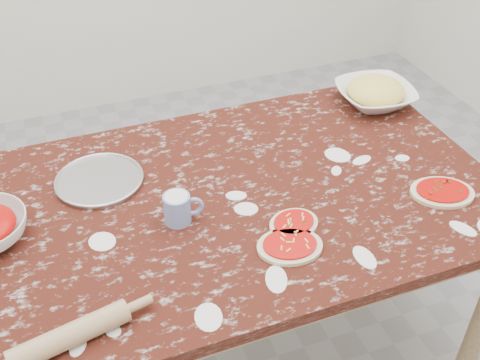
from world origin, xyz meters
name	(u,v)px	position (x,y,z in m)	size (l,w,h in m)	color
ground	(240,342)	(0.00, 0.00, 0.00)	(4.00, 4.00, 0.00)	gray
worktable	(240,213)	(0.00, 0.00, 0.67)	(1.60, 1.00, 0.75)	#38120C
pizza_tray	(99,181)	(-0.40, 0.21, 0.76)	(0.27, 0.27, 0.01)	#B2B2B7
cheese_bowl	(375,95)	(0.67, 0.33, 0.78)	(0.28, 0.28, 0.07)	white
flour_mug	(178,208)	(-0.21, -0.06, 0.80)	(0.12, 0.08, 0.09)	#768AC4
pizza_left	(290,246)	(0.04, -0.28, 0.76)	(0.21, 0.18, 0.02)	beige
pizza_mid	(294,224)	(0.09, -0.20, 0.76)	(0.17, 0.15, 0.02)	beige
pizza_right	(442,192)	(0.58, -0.23, 0.76)	(0.23, 0.20, 0.02)	beige
rolling_pin	(70,336)	(-0.57, -0.38, 0.78)	(0.06, 0.06, 0.28)	tan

